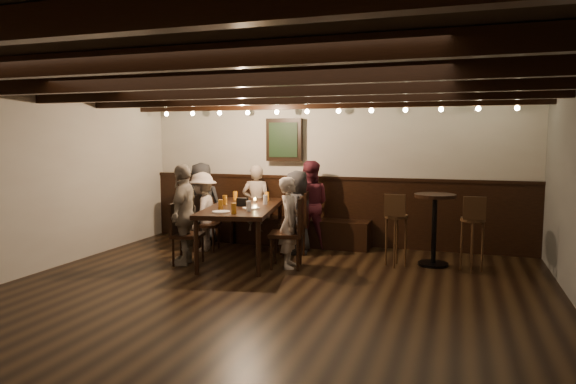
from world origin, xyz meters
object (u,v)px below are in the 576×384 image
(dining_table, at_px, (243,210))
(person_left_far, at_px, (184,214))
(person_bench_left, at_px, (202,204))
(person_bench_right, at_px, (309,204))
(person_bench_centre, at_px, (256,205))
(chair_right_near, at_px, (295,234))
(chair_left_far, at_px, (187,245))
(person_left_near, at_px, (203,211))
(high_top_table, at_px, (434,219))
(bar_stool_right, at_px, (472,243))
(chair_right_far, at_px, (288,246))
(person_right_far, at_px, (290,222))
(person_right_near, at_px, (297,212))
(chair_left_near, at_px, (205,234))
(bar_stool_left, at_px, (396,239))

(dining_table, relative_size, person_left_far, 1.58)
(person_bench_left, distance_m, person_bench_right, 1.80)
(person_bench_centre, bearing_deg, chair_right_near, 140.19)
(chair_left_far, relative_size, person_left_near, 0.70)
(chair_left_far, height_order, high_top_table, high_top_table)
(chair_left_far, relative_size, bar_stool_right, 0.86)
(person_left_near, height_order, person_left_far, person_left_far)
(chair_right_far, distance_m, person_left_far, 1.53)
(high_top_table, xyz_separation_m, bar_stool_right, (0.50, -0.16, -0.28))
(person_right_far, distance_m, high_top_table, 2.02)
(person_right_far, bearing_deg, dining_table, 59.04)
(chair_left_far, bearing_deg, person_bench_centre, 154.41)
(person_bench_left, relative_size, person_right_near, 1.07)
(chair_left_near, height_order, person_bench_right, person_bench_right)
(person_left_near, height_order, person_right_far, person_right_far)
(chair_left_near, relative_size, person_left_far, 0.61)
(high_top_table, relative_size, bar_stool_right, 0.99)
(person_bench_right, bearing_deg, person_left_near, 15.26)
(person_bench_right, bearing_deg, person_right_far, 83.66)
(person_bench_centre, bearing_deg, person_bench_left, 9.46)
(chair_right_far, distance_m, high_top_table, 2.08)
(person_bench_centre, height_order, person_right_far, person_bench_centre)
(chair_left_far, distance_m, person_left_near, 0.97)
(chair_left_near, relative_size, bar_stool_left, 0.85)
(chair_left_near, relative_size, person_right_far, 0.69)
(dining_table, distance_m, person_right_far, 0.88)
(chair_left_near, height_order, person_bench_centre, person_bench_centre)
(chair_right_far, relative_size, person_right_near, 0.76)
(person_bench_right, distance_m, person_right_near, 0.48)
(chair_left_near, bearing_deg, person_right_near, 90.00)
(chair_right_far, bearing_deg, chair_right_near, 0.03)
(chair_right_near, bearing_deg, person_bench_left, 74.48)
(chair_left_near, bearing_deg, bar_stool_left, 77.50)
(person_bench_left, relative_size, person_left_near, 1.10)
(bar_stool_right, bearing_deg, person_right_far, -170.30)
(person_left_near, xyz_separation_m, person_left_far, (0.17, -0.88, 0.09))
(chair_right_near, relative_size, bar_stool_left, 0.93)
(chair_left_far, xyz_separation_m, bar_stool_left, (2.82, 0.81, 0.11))
(person_bench_left, xyz_separation_m, bar_stool_left, (3.26, -0.47, -0.31))
(person_right_near, bearing_deg, person_bench_left, 74.74)
(chair_left_far, distance_m, high_top_table, 3.49)
(chair_left_far, height_order, person_left_near, person_left_near)
(person_left_near, xyz_separation_m, high_top_table, (3.52, 0.14, 0.04))
(dining_table, bearing_deg, chair_right_far, -31.99)
(chair_right_far, relative_size, person_left_near, 0.78)
(person_right_near, bearing_deg, bar_stool_left, -114.02)
(dining_table, relative_size, high_top_table, 2.23)
(chair_right_far, distance_m, bar_stool_left, 1.51)
(chair_left_far, bearing_deg, bar_stool_right, 91.56)
(person_bench_left, xyz_separation_m, high_top_table, (3.76, -0.27, -0.03))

